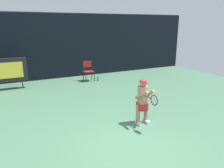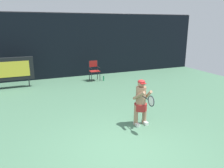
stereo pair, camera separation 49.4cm
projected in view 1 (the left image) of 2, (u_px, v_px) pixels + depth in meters
ground at (135, 155)px, 5.35m from camera, size 18.00×22.00×0.03m
backdrop_screen at (52, 47)px, 12.37m from camera, size 18.00×0.12×3.66m
scoreboard at (2, 71)px, 10.29m from camera, size 2.20×0.21×1.50m
umpire_chair at (88, 70)px, 12.15m from camera, size 0.52×0.44×1.08m
water_bottle at (98, 79)px, 12.22m from camera, size 0.07×0.07×0.27m
tennis_player at (143, 100)px, 6.84m from camera, size 0.53×0.60×1.44m
tennis_racket at (154, 100)px, 6.26m from camera, size 0.03×0.60×0.31m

